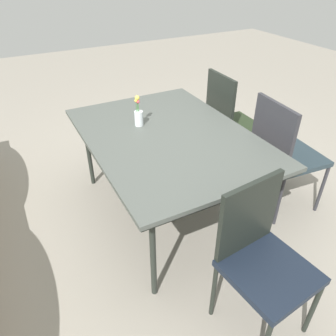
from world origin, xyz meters
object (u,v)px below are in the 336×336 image
Objects in this scene: chair_end_left at (261,253)px; chair_near_left at (283,150)px; flower_vase at (139,116)px; chair_near_right at (228,118)px; dining_table at (168,139)px.

chair_near_left is at bearing -145.37° from chair_end_left.
chair_near_left is at bearing -121.44° from flower_vase.
chair_near_right is at bearing -83.04° from flower_vase.
chair_near_right is at bearing -126.42° from chair_end_left.
dining_table is 0.94m from chair_near_left.
chair_end_left is at bearing -29.09° from chair_near_right.
chair_end_left is 0.96× the size of chair_near_right.
flower_vase reaches higher than chair_end_left.
chair_end_left is 1.71m from chair_near_right.
chair_near_right is 1.04m from flower_vase.
chair_end_left is at bearing -174.79° from flower_vase.
chair_near_right is (0.37, -0.86, -0.16)m from dining_table.
flower_vase is (0.25, 0.13, 0.12)m from dining_table.
chair_near_left is at bearing 1.52° from chair_near_right.
dining_table is 0.95m from chair_near_right.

